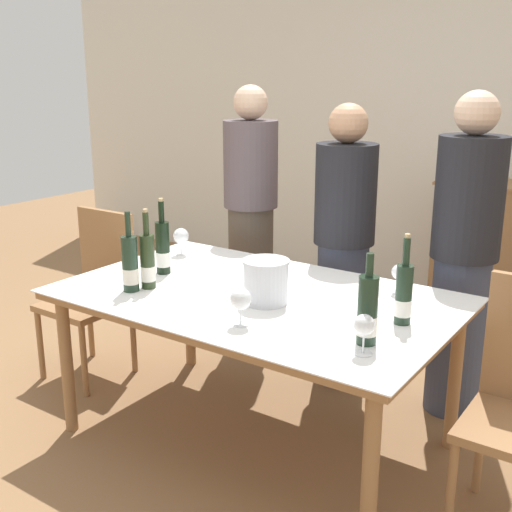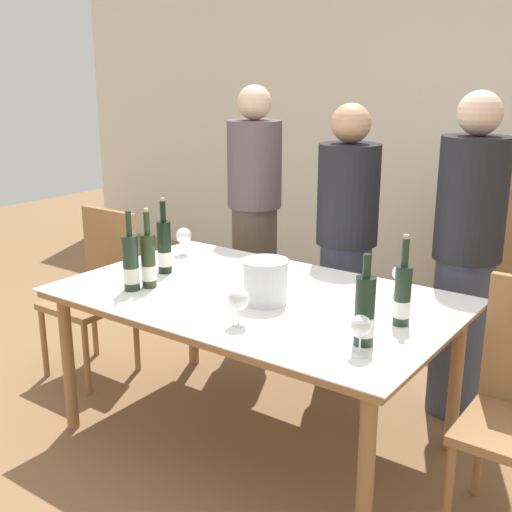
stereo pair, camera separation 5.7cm
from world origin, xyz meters
name	(u,v)px [view 1 (the left image)]	position (x,y,z in m)	size (l,w,h in m)	color
ground_plane	(256,437)	(0.00, 0.00, 0.00)	(12.00, 12.00, 0.00)	olive
back_wall	(455,115)	(0.00, 2.63, 1.40)	(8.00, 0.10, 2.80)	silver
dining_table	(256,307)	(0.00, 0.00, 0.67)	(1.78, 1.10, 0.74)	#996B42
ice_bucket	(266,280)	(0.10, -0.07, 0.84)	(0.21, 0.21, 0.19)	silver
wine_bottle_0	(163,248)	(-0.56, 0.00, 0.86)	(0.07, 0.07, 0.38)	black
wine_bottle_1	(148,262)	(-0.47, -0.21, 0.86)	(0.07, 0.07, 0.38)	#28381E
wine_bottle_2	(130,265)	(-0.50, -0.29, 0.86)	(0.07, 0.07, 0.37)	#1E3323
wine_bottle_3	(367,312)	(0.65, -0.22, 0.86)	(0.08, 0.08, 0.35)	#1E3323
wine_bottle_4	(404,295)	(0.68, 0.04, 0.86)	(0.07, 0.07, 0.37)	#1E3323
wine_glass_0	(181,236)	(-0.71, 0.31, 0.84)	(0.09, 0.09, 0.15)	white
wine_glass_1	(364,326)	(0.68, -0.32, 0.84)	(0.08, 0.08, 0.15)	white
wine_glass_2	(399,274)	(0.52, 0.38, 0.83)	(0.07, 0.07, 0.14)	white
wine_glass_3	(241,300)	(0.16, -0.34, 0.84)	(0.09, 0.09, 0.15)	white
chair_left_end	(96,284)	(-1.19, 0.09, 0.53)	(0.42, 0.42, 0.95)	#996B42
person_host	(251,221)	(-0.66, 0.90, 0.82)	(0.33, 0.33, 1.64)	#51473D
person_guest_left	(344,249)	(0.04, 0.79, 0.78)	(0.33, 0.33, 1.56)	#383F56
person_guest_right	(464,259)	(0.68, 0.82, 0.82)	(0.33, 0.33, 1.63)	#383F56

